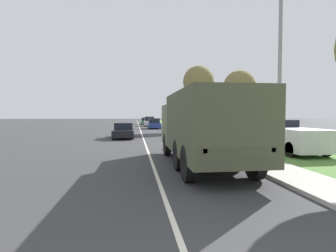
# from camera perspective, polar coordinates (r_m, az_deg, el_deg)

# --- Properties ---
(ground_plane) EXTENTS (180.00, 180.00, 0.00)m
(ground_plane) POSITION_cam_1_polar(r_m,az_deg,el_deg) (41.21, -6.22, -0.40)
(ground_plane) COLOR #38383A
(lane_centre_stripe) EXTENTS (0.12, 120.00, 0.00)m
(lane_centre_stripe) POSITION_cam_1_polar(r_m,az_deg,el_deg) (41.21, -6.22, -0.40)
(lane_centre_stripe) COLOR silver
(lane_centre_stripe) RESTS_ON ground
(sidewalk_right) EXTENTS (1.80, 120.00, 0.12)m
(sidewalk_right) POSITION_cam_1_polar(r_m,az_deg,el_deg) (41.54, 0.00, -0.28)
(sidewalk_right) COLOR beige
(sidewalk_right) RESTS_ON ground
(grass_strip_right) EXTENTS (7.00, 120.00, 0.02)m
(grass_strip_right) POSITION_cam_1_polar(r_m,az_deg,el_deg) (42.32, 5.92, -0.31)
(grass_strip_right) COLOR #56843D
(grass_strip_right) RESTS_ON ground
(military_truck) EXTENTS (2.50, 7.93, 2.92)m
(military_truck) POSITION_cam_1_polar(r_m,az_deg,el_deg) (10.71, 7.56, 0.16)
(military_truck) COLOR #606647
(military_truck) RESTS_ON ground
(car_nearest_ahead) EXTENTS (1.78, 4.68, 1.37)m
(car_nearest_ahead) POSITION_cam_1_polar(r_m,az_deg,el_deg) (23.80, -9.60, -1.05)
(car_nearest_ahead) COLOR black
(car_nearest_ahead) RESTS_ON ground
(car_second_ahead) EXTENTS (1.76, 3.94, 1.53)m
(car_second_ahead) POSITION_cam_1_polar(r_m,az_deg,el_deg) (38.82, -3.02, 0.45)
(car_second_ahead) COLOR navy
(car_second_ahead) RESTS_ON ground
(car_third_ahead) EXTENTS (1.80, 4.89, 1.72)m
(car_third_ahead) POSITION_cam_1_polar(r_m,az_deg,el_deg) (47.20, -4.08, 0.91)
(car_third_ahead) COLOR silver
(car_third_ahead) RESTS_ON ground
(car_fourth_ahead) EXTENTS (1.74, 4.18, 1.44)m
(car_fourth_ahead) POSITION_cam_1_polar(r_m,az_deg,el_deg) (55.54, -4.97, 1.03)
(car_fourth_ahead) COLOR #336B3D
(car_fourth_ahead) RESTS_ON ground
(pickup_truck) EXTENTS (2.08, 5.30, 1.76)m
(pickup_truck) POSITION_cam_1_polar(r_m,az_deg,el_deg) (16.14, 24.33, -2.02)
(pickup_truck) COLOR silver
(pickup_truck) RESTS_ON grass_strip_right
(lamp_post) EXTENTS (1.69, 0.24, 7.62)m
(lamp_post) POSITION_cam_1_polar(r_m,az_deg,el_deg) (11.09, 22.32, 15.45)
(lamp_post) COLOR gray
(lamp_post) RESTS_ON sidewalk_right
(tree_mid_right) EXTENTS (2.64, 2.64, 5.71)m
(tree_mid_right) POSITION_cam_1_polar(r_m,az_deg,el_deg) (22.61, 15.30, 8.21)
(tree_mid_right) COLOR brown
(tree_mid_right) RESTS_ON grass_strip_right
(tree_far_right) EXTENTS (3.92, 3.92, 8.19)m
(tree_far_right) POSITION_cam_1_polar(r_m,az_deg,el_deg) (33.64, 6.66, 9.53)
(tree_far_right) COLOR brown
(tree_far_right) RESTS_ON grass_strip_right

